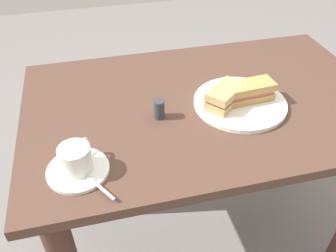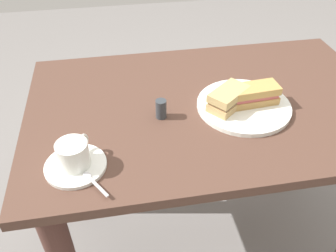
# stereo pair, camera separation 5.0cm
# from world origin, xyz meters

# --- Properties ---
(ground_plane) EXTENTS (6.00, 6.00, 0.00)m
(ground_plane) POSITION_xyz_m (0.00, 0.00, 0.00)
(ground_plane) COLOR slate
(dining_table) EXTENTS (1.14, 0.72, 0.78)m
(dining_table) POSITION_xyz_m (0.00, 0.00, 0.60)
(dining_table) COLOR #4F3429
(dining_table) RESTS_ON ground_plane
(sandwich_plate) EXTENTS (0.29, 0.29, 0.01)m
(sandwich_plate) POSITION_xyz_m (-0.09, 0.05, 0.78)
(sandwich_plate) COLOR white
(sandwich_plate) RESTS_ON dining_table
(sandwich_front) EXTENTS (0.15, 0.08, 0.06)m
(sandwich_front) POSITION_xyz_m (-0.12, 0.04, 0.82)
(sandwich_front) COLOR #B5894B
(sandwich_front) RESTS_ON sandwich_plate
(sandwich_back) EXTENTS (0.14, 0.13, 0.06)m
(sandwich_back) POSITION_xyz_m (-0.04, 0.05, 0.82)
(sandwich_back) COLOR tan
(sandwich_back) RESTS_ON sandwich_plate
(coffee_saucer) EXTENTS (0.15, 0.15, 0.01)m
(coffee_saucer) POSITION_xyz_m (0.41, 0.22, 0.78)
(coffee_saucer) COLOR white
(coffee_saucer) RESTS_ON dining_table
(coffee_cup) EXTENTS (0.08, 0.10, 0.07)m
(coffee_cup) POSITION_xyz_m (0.41, 0.21, 0.82)
(coffee_cup) COLOR white
(coffee_cup) RESTS_ON coffee_saucer
(spoon) EXTENTS (0.06, 0.09, 0.01)m
(spoon) POSITION_xyz_m (0.37, 0.28, 0.79)
(spoon) COLOR silver
(spoon) RESTS_ON coffee_saucer
(salt_shaker) EXTENTS (0.03, 0.03, 0.06)m
(salt_shaker) POSITION_xyz_m (0.16, 0.05, 0.80)
(salt_shaker) COLOR #33383D
(salt_shaker) RESTS_ON dining_table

